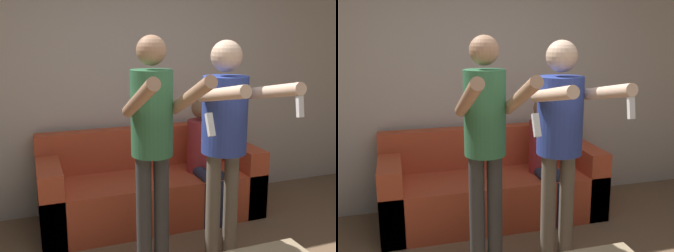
% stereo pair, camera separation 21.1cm
% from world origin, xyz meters
% --- Properties ---
extents(wall_back, '(6.40, 0.06, 2.70)m').
position_xyz_m(wall_back, '(0.00, 2.20, 1.35)').
color(wall_back, beige).
rests_on(wall_back, ground_plane).
extents(couch, '(2.07, 0.76, 0.84)m').
position_xyz_m(couch, '(0.04, 1.79, 0.30)').
color(couch, '#C64C2D').
rests_on(couch, ground_plane).
extents(person_standing_left, '(0.41, 0.74, 1.72)m').
position_xyz_m(person_standing_left, '(-0.24, 0.84, 1.06)').
color(person_standing_left, '#383838').
rests_on(person_standing_left, ground_plane).
extents(person_standing_right, '(0.45, 0.78, 1.69)m').
position_xyz_m(person_standing_right, '(0.31, 0.84, 1.07)').
color(person_standing_right, '#6B6051').
rests_on(person_standing_right, ground_plane).
extents(person_seated, '(0.27, 0.51, 1.16)m').
position_xyz_m(person_seated, '(0.52, 1.63, 0.63)').
color(person_seated, '#282D47').
rests_on(person_seated, ground_plane).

